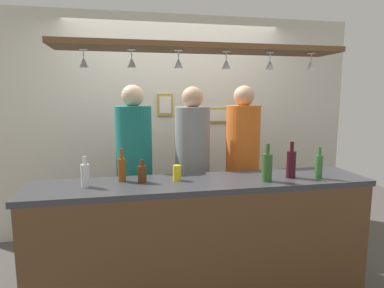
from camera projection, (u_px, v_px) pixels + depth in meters
name	position (u px, v px, depth m)	size (l,w,h in m)	color
ground_plane	(194.00, 273.00, 3.05)	(8.00, 8.00, 0.00)	#4C4742
back_wall	(176.00, 126.00, 3.93)	(4.40, 0.06, 2.60)	silver
bar_counter	(208.00, 226.00, 2.46)	(2.70, 0.55, 0.99)	#38383D
overhead_glass_rack	(202.00, 48.00, 2.46)	(2.20, 0.36, 0.04)	brown
hanging_wineglass_far_left	(84.00, 62.00, 2.37)	(0.07, 0.07, 0.13)	silver
hanging_wineglass_left	(132.00, 62.00, 2.39)	(0.07, 0.07, 0.13)	silver
hanging_wineglass_center_left	(178.00, 62.00, 2.42)	(0.07, 0.07, 0.13)	silver
hanging_wineglass_center	(226.00, 63.00, 2.49)	(0.07, 0.07, 0.13)	silver
hanging_wineglass_center_right	(270.00, 64.00, 2.54)	(0.07, 0.07, 0.13)	silver
hanging_wineglass_right	(311.00, 65.00, 2.59)	(0.07, 0.07, 0.13)	silver
person_left_teal_shirt	(134.00, 159.00, 3.08)	(0.34, 0.34, 1.76)	#2D334C
person_middle_grey_shirt	(192.00, 157.00, 3.19)	(0.34, 0.34, 1.75)	#2D334C
person_right_orange_shirt	(243.00, 155.00, 3.29)	(0.34, 0.34, 1.76)	#2D334C
bottle_beer_green_import	(319.00, 166.00, 2.62)	(0.06, 0.06, 0.26)	#336B2D
bottle_soda_clear	(85.00, 175.00, 2.38)	(0.06, 0.06, 0.23)	silver
bottle_wine_dark_red	(291.00, 164.00, 2.65)	(0.08, 0.08, 0.30)	#380F19
bottle_beer_brown_stubby	(142.00, 173.00, 2.51)	(0.07, 0.07, 0.18)	#512D14
bottle_champagne_green	(267.00, 166.00, 2.54)	(0.08, 0.08, 0.30)	#2D5623
bottle_beer_amber_tall	(122.00, 169.00, 2.54)	(0.06, 0.06, 0.26)	brown
drink_can	(177.00, 173.00, 2.57)	(0.07, 0.07, 0.12)	yellow
picture_frame_crest	(165.00, 105.00, 3.82)	(0.18, 0.02, 0.26)	#B29338
picture_frame_lower_pair	(218.00, 115.00, 3.97)	(0.30, 0.02, 0.18)	#B29338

